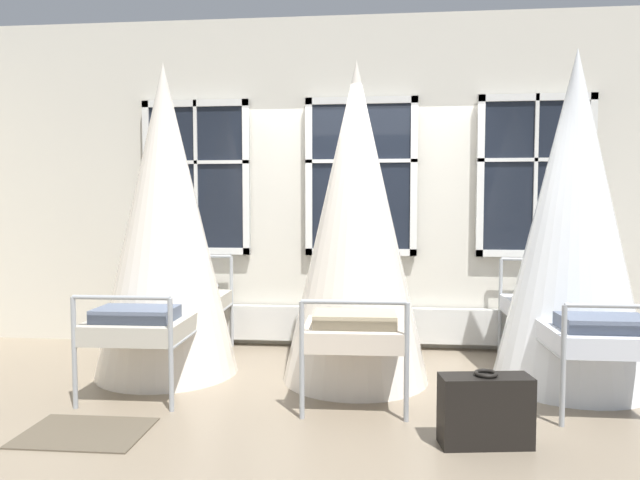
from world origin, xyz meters
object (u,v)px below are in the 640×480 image
(suitcase_dark, at_px, (485,410))
(cot_third, at_px, (573,225))
(cot_second, at_px, (356,228))
(cot_first, at_px, (166,225))

(suitcase_dark, bearing_deg, cot_third, 46.45)
(cot_second, distance_m, cot_third, 1.78)
(cot_first, height_order, cot_third, cot_third)
(cot_third, xyz_separation_m, suitcase_dark, (-0.94, -1.30, -1.11))
(cot_second, height_order, cot_third, cot_third)
(cot_first, relative_size, cot_second, 1.01)
(cot_first, relative_size, suitcase_dark, 4.70)
(cot_second, distance_m, suitcase_dark, 1.88)
(cot_first, height_order, suitcase_dark, cot_first)
(cot_first, bearing_deg, cot_second, -92.23)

